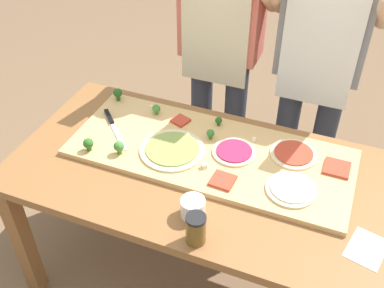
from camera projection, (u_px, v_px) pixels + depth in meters
ground_plane at (204, 277)px, 2.38m from camera, size 8.00×8.00×0.00m
prep_table at (206, 187)px, 1.96m from camera, size 1.65×0.83×0.75m
cutting_board at (210, 153)px, 1.97m from camera, size 1.21×0.49×0.02m
chefs_knife at (112, 124)px, 2.10m from camera, size 0.23×0.23×0.02m
pizza_whole_beet_magenta at (234, 152)px, 1.94m from camera, size 0.19×0.19×0.02m
pizza_whole_cheese_artichoke at (291, 189)px, 1.77m from camera, size 0.20×0.20×0.02m
pizza_whole_pesto_green at (172, 150)px, 1.95m from camera, size 0.28×0.28×0.02m
pizza_whole_tomato_red at (294, 154)px, 1.93m from camera, size 0.20×0.20×0.02m
pizza_slice_center at (180, 121)px, 2.11m from camera, size 0.09×0.09×0.01m
pizza_slice_far_right at (337, 168)px, 1.86m from camera, size 0.10×0.10×0.01m
pizza_slice_near_left at (223, 181)px, 1.81m from camera, size 0.10×0.10×0.01m
broccoli_floret_back_right at (211, 133)px, 2.00m from camera, size 0.04×0.04×0.05m
broccoli_floret_front_mid at (119, 147)px, 1.92m from camera, size 0.04×0.04×0.06m
broccoli_floret_front_left at (156, 109)px, 2.15m from camera, size 0.04×0.04×0.05m
broccoli_floret_center_right at (219, 121)px, 2.08m from camera, size 0.03×0.03×0.04m
broccoli_floret_back_mid at (88, 144)px, 1.94m from camera, size 0.04×0.04×0.06m
broccoli_floret_back_left at (118, 93)px, 2.23m from camera, size 0.04×0.04×0.06m
cheese_crumble_a at (151, 107)px, 2.20m from camera, size 0.01×0.01×0.01m
cheese_crumble_b at (254, 139)px, 2.01m from camera, size 0.02×0.02×0.01m
cheese_crumble_d at (204, 166)px, 1.87m from camera, size 0.03×0.03×0.02m
flour_cup at (193, 209)px, 1.69m from camera, size 0.09×0.09×0.08m
sauce_jar at (196, 229)px, 1.58m from camera, size 0.07×0.07×0.12m
recipe_note at (367, 249)px, 1.59m from camera, size 0.15×0.18×0.00m
cook_left at (221, 37)px, 2.30m from camera, size 0.54×0.39×1.67m
cook_right at (320, 55)px, 2.16m from camera, size 0.54×0.39×1.67m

